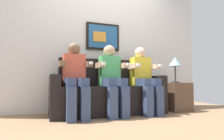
# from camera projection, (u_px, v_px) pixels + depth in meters

# --- Properties ---
(ground_plane) EXTENTS (5.49, 5.49, 0.00)m
(ground_plane) POSITION_uv_depth(u_px,v_px,m) (116.00, 118.00, 2.77)
(ground_plane) COLOR #8C6B4C
(back_wall_assembly) EXTENTS (4.22, 0.10, 2.60)m
(back_wall_assembly) POSITION_uv_depth(u_px,v_px,m) (101.00, 40.00, 3.56)
(back_wall_assembly) COLOR silver
(back_wall_assembly) RESTS_ON ground_plane
(couch) EXTENTS (1.82, 0.58, 0.90)m
(couch) POSITION_uv_depth(u_px,v_px,m) (108.00, 94.00, 3.09)
(couch) COLOR black
(couch) RESTS_ON ground_plane
(person_on_left) EXTENTS (0.46, 0.56, 1.11)m
(person_on_left) POSITION_uv_depth(u_px,v_px,m) (75.00, 76.00, 2.76)
(person_on_left) COLOR #D8593F
(person_on_left) RESTS_ON ground_plane
(person_in_middle) EXTENTS (0.46, 0.56, 1.11)m
(person_in_middle) POSITION_uv_depth(u_px,v_px,m) (112.00, 76.00, 2.95)
(person_in_middle) COLOR #4CB266
(person_in_middle) RESTS_ON ground_plane
(person_on_right) EXTENTS (0.46, 0.56, 1.11)m
(person_on_right) POSITION_uv_depth(u_px,v_px,m) (144.00, 76.00, 3.15)
(person_on_right) COLOR yellow
(person_on_right) RESTS_ON ground_plane
(side_table_right) EXTENTS (0.40, 0.40, 0.50)m
(side_table_right) POSITION_uv_depth(u_px,v_px,m) (177.00, 97.00, 3.42)
(side_table_right) COLOR brown
(side_table_right) RESTS_ON ground_plane
(table_lamp) EXTENTS (0.22, 0.22, 0.46)m
(table_lamp) POSITION_uv_depth(u_px,v_px,m) (175.00, 63.00, 3.43)
(table_lamp) COLOR #333338
(table_lamp) RESTS_ON side_table_right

